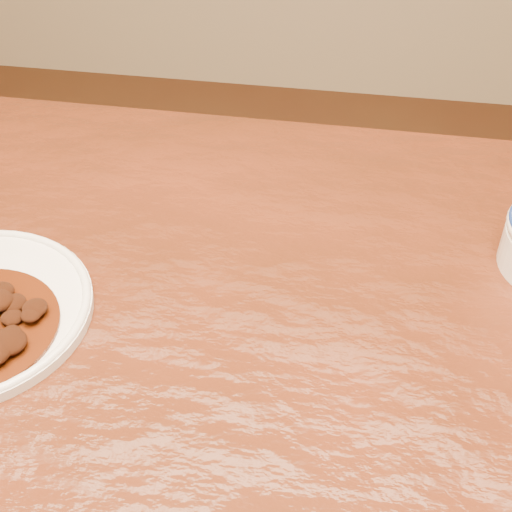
# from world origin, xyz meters

# --- Properties ---
(dining_table) EXTENTS (1.50, 0.91, 0.75)m
(dining_table) POSITION_xyz_m (0.00, 0.00, 0.67)
(dining_table) COLOR #521E0E
(dining_table) RESTS_ON ground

